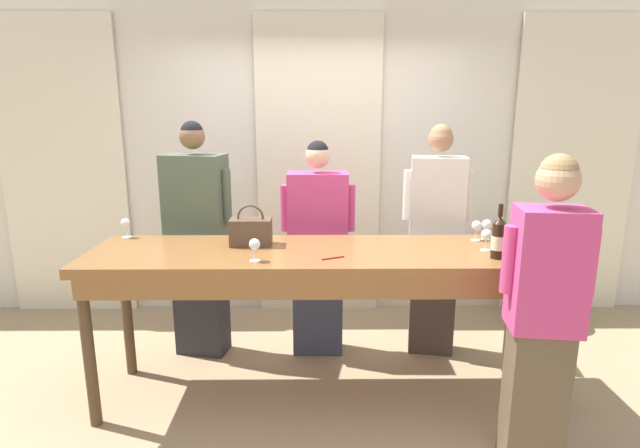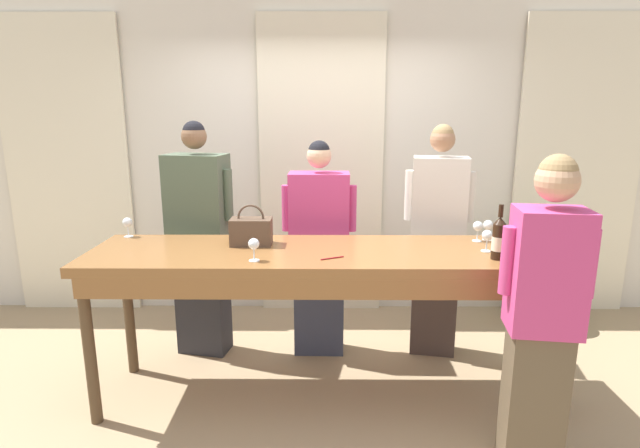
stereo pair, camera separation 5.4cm
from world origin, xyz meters
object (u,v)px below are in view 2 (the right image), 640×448
object	(u,v)px
wine_bottle	(499,239)
guest_olive_jacket	(200,240)
wine_glass_front_left	(488,226)
wine_glass_front_mid	(487,236)
tasting_bar	(320,265)
guest_pink_top	(319,250)
wine_glass_center_mid	(478,227)
wine_glass_center_left	(127,223)
guest_cream_sweater	(437,241)
wine_glass_center_right	(254,245)
handbag	(251,231)
host_pouring	(542,315)
wine_glass_front_right	(537,240)
potted_plant	(536,279)

from	to	relation	value
wine_bottle	guest_olive_jacket	world-z (taller)	guest_olive_jacket
wine_glass_front_left	wine_glass_front_mid	size ratio (longest dim) A/B	1.00
tasting_bar	guest_pink_top	size ratio (longest dim) A/B	1.75
wine_glass_front_mid	tasting_bar	bearing A→B (deg)	179.99
wine_glass_center_mid	wine_bottle	bearing A→B (deg)	-90.27
wine_glass_center_left	guest_cream_sweater	bearing A→B (deg)	8.30
wine_glass_front_mid	guest_pink_top	world-z (taller)	guest_pink_top
guest_olive_jacket	wine_bottle	bearing A→B (deg)	-22.74
wine_glass_center_right	guest_pink_top	bearing A→B (deg)	67.00
wine_glass_center_mid	wine_glass_center_right	world-z (taller)	same
wine_glass_front_left	wine_glass_center_right	xyz separation A→B (m)	(-1.51, -0.49, 0.00)
guest_pink_top	guest_olive_jacket	bearing A→B (deg)	-180.00
handbag	wine_glass_center_right	xyz separation A→B (m)	(0.07, -0.36, 0.00)
host_pouring	tasting_bar	bearing A→B (deg)	150.14
wine_glass_front_right	guest_cream_sweater	distance (m)	0.89
handbag	wine_glass_center_right	bearing A→B (deg)	-79.52
wine_bottle	wine_glass_center_right	bearing A→B (deg)	-178.10
wine_glass_center_mid	wine_glass_center_right	bearing A→B (deg)	-162.43
handbag	host_pouring	distance (m)	1.78
guest_cream_sweater	wine_glass_front_left	bearing A→B (deg)	-57.36
guest_pink_top	guest_cream_sweater	bearing A→B (deg)	-0.00
wine_glass_center_right	tasting_bar	bearing A→B (deg)	28.78
tasting_bar	guest_pink_top	bearing A→B (deg)	90.99
tasting_bar	wine_glass_front_right	bearing A→B (deg)	-3.95
tasting_bar	guest_olive_jacket	xyz separation A→B (m)	(-0.92, 0.66, -0.02)
wine_glass_center_left	potted_plant	size ratio (longest dim) A/B	0.17
potted_plant	handbag	bearing A→B (deg)	-156.15
wine_glass_front_left	host_pouring	xyz separation A→B (m)	(-0.00, -0.92, -0.24)
handbag	wine_glass_front_mid	size ratio (longest dim) A/B	1.97
tasting_bar	wine_glass_front_mid	world-z (taller)	wine_glass_front_mid
wine_glass_center_left	wine_bottle	bearing A→B (deg)	-11.92
wine_glass_front_left	host_pouring	world-z (taller)	host_pouring
guest_pink_top	host_pouring	xyz separation A→B (m)	(1.14, -1.31, 0.04)
wine_bottle	wine_glass_front_right	size ratio (longest dim) A/B	2.41
handbag	wine_glass_center_right	world-z (taller)	handbag
wine_bottle	wine_glass_center_right	size ratio (longest dim) A/B	2.41
tasting_bar	wine_glass_center_mid	size ratio (longest dim) A/B	21.29
wine_glass_center_left	wine_glass_center_mid	world-z (taller)	same
guest_olive_jacket	guest_pink_top	size ratio (longest dim) A/B	1.08
handbag	tasting_bar	bearing A→B (deg)	-17.95
tasting_bar	host_pouring	world-z (taller)	host_pouring
wine_glass_front_mid	host_pouring	distance (m)	0.70
wine_glass_front_right	wine_glass_center_mid	distance (m)	0.42
handbag	wine_glass_center_left	distance (m)	0.90
host_pouring	potted_plant	size ratio (longest dim) A/B	2.15
handbag	wine_glass_center_right	distance (m)	0.36
handbag	wine_glass_center_left	size ratio (longest dim) A/B	1.97
wine_bottle	wine_glass_front_mid	size ratio (longest dim) A/B	2.41
tasting_bar	wine_glass_center_left	size ratio (longest dim) A/B	21.29
wine_glass_front_mid	guest_cream_sweater	bearing A→B (deg)	102.98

